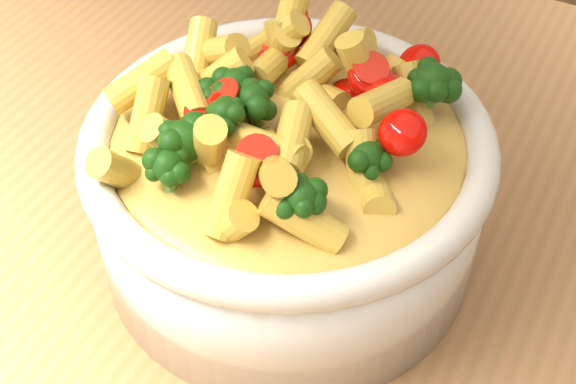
% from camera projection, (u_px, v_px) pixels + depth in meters
% --- Properties ---
extents(serving_bowl, '(0.24, 0.24, 0.10)m').
position_uv_depth(serving_bowl, '(288.00, 191.00, 0.49)').
color(serving_bowl, silver).
rests_on(serving_bowl, table).
extents(pasta_salad, '(0.19, 0.19, 0.04)m').
position_uv_depth(pasta_salad, '(288.00, 108.00, 0.44)').
color(pasta_salad, gold).
rests_on(pasta_salad, serving_bowl).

